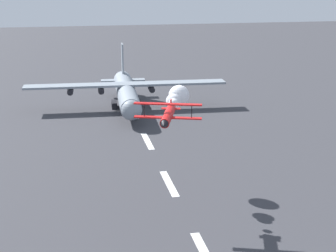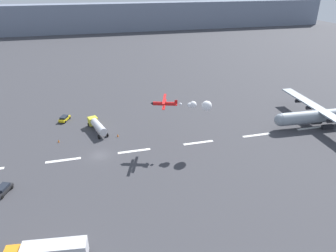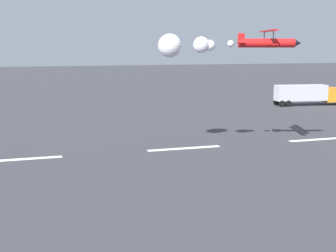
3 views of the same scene
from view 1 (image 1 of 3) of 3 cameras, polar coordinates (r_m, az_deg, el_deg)
name	(u,v)px [view 1 (image 1 of 3)]	position (r m, az deg, el deg)	size (l,w,h in m)	color
runway_stripe_6	(169,183)	(62.95, 0.13, -6.38)	(8.00, 0.90, 0.01)	white
runway_stripe_7	(147,141)	(78.31, -2.29, -1.68)	(8.00, 0.90, 0.01)	white
runway_stripe_8	(133,113)	(94.12, -3.90, 1.46)	(8.00, 0.90, 0.01)	white
cargo_transport_plane	(127,93)	(95.71, -4.60, 3.68)	(26.77, 37.53, 10.81)	gray
stunt_biplane_red	(175,101)	(57.77, 0.82, 2.78)	(14.23, 7.83, 2.80)	red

